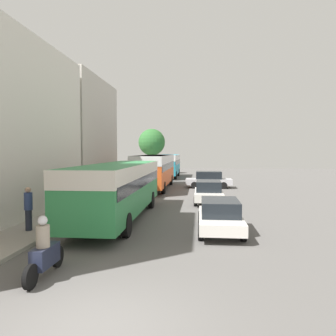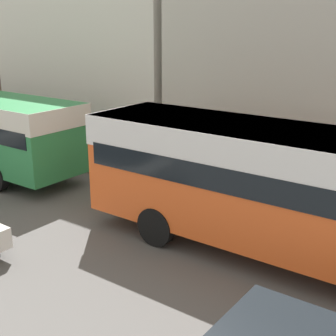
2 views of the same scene
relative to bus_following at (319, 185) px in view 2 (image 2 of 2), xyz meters
name	(u,v)px [view 2 (image 2 of 2)]	position (x,y,z in m)	size (l,w,h in m)	color
building_midblock	(117,37)	(-7.42, -12.45, 2.66)	(6.53, 9.48, 9.33)	silver
building_far_terrace	(328,39)	(-7.37, -2.49, 2.77)	(6.44, 9.71, 9.55)	beige
bus_following	(319,185)	(0.00, 0.00, 0.00)	(2.62, 11.48, 3.09)	#EA5B23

